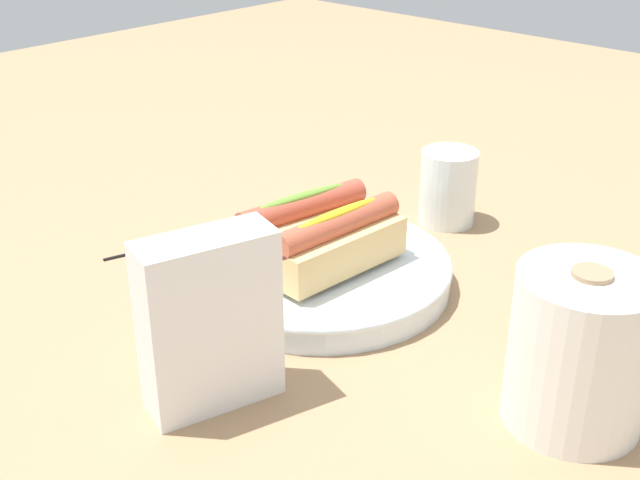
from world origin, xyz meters
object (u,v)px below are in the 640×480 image
(hotdog_back, at_px, (338,242))
(water_glass, at_px, (448,191))
(chopstick_near, at_px, (196,237))
(napkin_box, at_px, (210,322))
(paper_towel_roll, at_px, (580,350))
(hotdog_front, at_px, (303,224))
(serving_bowl, at_px, (320,270))

(hotdog_back, height_order, water_glass, hotdog_back)
(water_glass, height_order, chopstick_near, water_glass)
(water_glass, distance_m, chopstick_near, 0.30)
(napkin_box, bearing_deg, hotdog_back, -151.52)
(chopstick_near, bearing_deg, paper_towel_roll, 106.74)
(water_glass, bearing_deg, hotdog_front, -8.91)
(hotdog_back, bearing_deg, serving_bowl, -96.61)
(paper_towel_roll, xyz_separation_m, chopstick_near, (-0.01, -0.48, -0.06))
(hotdog_back, bearing_deg, water_glass, -174.63)
(hotdog_back, distance_m, water_glass, 0.22)
(serving_bowl, height_order, hotdog_back, hotdog_back)
(paper_towel_roll, relative_size, chopstick_near, 0.61)
(hotdog_front, bearing_deg, paper_towel_roll, 84.86)
(hotdog_back, bearing_deg, hotdog_front, -96.61)
(chopstick_near, bearing_deg, water_glass, 159.71)
(serving_bowl, bearing_deg, hotdog_back, 83.39)
(napkin_box, bearing_deg, chopstick_near, -109.87)
(water_glass, bearing_deg, napkin_box, 8.43)
(serving_bowl, distance_m, hotdog_back, 0.05)
(hotdog_back, distance_m, chopstick_near, 0.21)
(paper_towel_roll, xyz_separation_m, napkin_box, (0.18, -0.23, 0.01))
(chopstick_near, bearing_deg, serving_bowl, 113.87)
(serving_bowl, xyz_separation_m, hotdog_front, (-0.00, -0.03, 0.04))
(hotdog_front, distance_m, water_glass, 0.22)
(napkin_box, relative_size, chopstick_near, 0.68)
(serving_bowl, height_order, chopstick_near, serving_bowl)
(hotdog_back, relative_size, paper_towel_roll, 1.14)
(hotdog_front, xyz_separation_m, hotdog_back, (0.01, 0.05, 0.00))
(serving_bowl, bearing_deg, napkin_box, 18.72)
(hotdog_front, xyz_separation_m, chopstick_near, (0.02, -0.15, -0.06))
(serving_bowl, distance_m, napkin_box, 0.22)
(napkin_box, distance_m, chopstick_near, 0.32)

